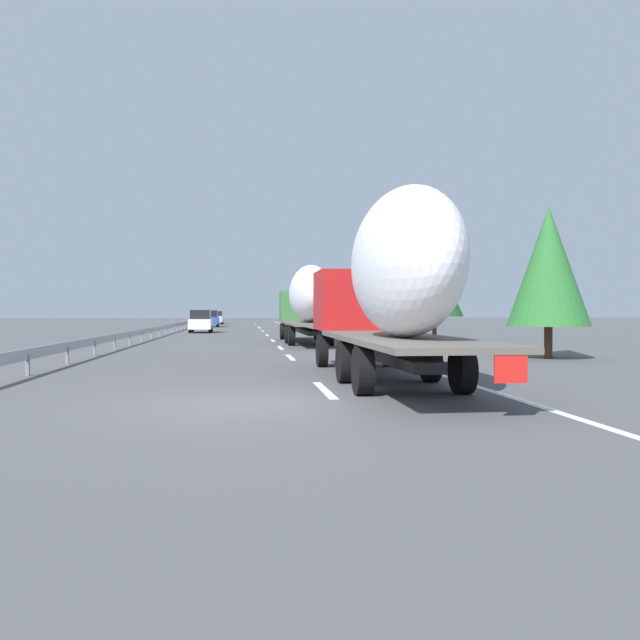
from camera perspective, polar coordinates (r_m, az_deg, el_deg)
ground_plane at (r=52.55m, az=-6.82°, el=-1.21°), size 260.00×260.00×0.00m
lane_stripe_0 at (r=14.75m, az=0.40°, el=-6.20°), size 3.20×0.20×0.01m
lane_stripe_1 at (r=25.15m, az=-2.64°, el=-3.32°), size 3.20×0.20×0.01m
lane_stripe_2 at (r=31.82m, az=-3.53°, el=-2.47°), size 3.20×0.20×0.01m
lane_stripe_3 at (r=39.81m, az=-4.21°, el=-1.82°), size 3.20×0.20×0.01m
lane_stripe_4 at (r=48.96m, az=-4.71°, el=-1.34°), size 3.20×0.20×0.01m
lane_stripe_5 at (r=59.63m, az=-5.10°, el=-0.97°), size 3.20×0.20×0.01m
lane_stripe_6 at (r=74.86m, az=-5.46°, el=-0.62°), size 3.20×0.20×0.01m
lane_stripe_7 at (r=70.57m, az=-5.37°, el=-0.70°), size 3.20×0.20×0.01m
lane_stripe_8 at (r=93.23m, az=-5.74°, el=-0.35°), size 3.20×0.20×0.01m
lane_stripe_9 at (r=102.06m, az=-5.84°, el=-0.26°), size 3.20×0.20×0.01m
edge_line_right at (r=57.81m, az=-1.37°, el=-1.02°), size 110.00×0.20×0.01m
truck_lead at (r=36.17m, az=-1.08°, el=1.83°), size 14.27×2.55×4.30m
truck_trailing at (r=16.09m, az=6.27°, el=3.42°), size 13.13×2.55×4.58m
car_silver_hatch at (r=92.51m, az=-9.14°, el=0.21°), size 4.37×1.82×1.85m
car_blue_sedan at (r=76.20m, az=-9.63°, el=0.12°), size 4.52×1.80×1.94m
car_white_van at (r=55.66m, az=-10.49°, el=-0.11°), size 4.57×1.85×1.93m
road_sign at (r=54.32m, az=0.26°, el=1.08°), size 0.10×0.90×3.03m
tree_0 at (r=85.69m, az=0.56°, el=2.09°), size 3.56×3.56×5.92m
tree_1 at (r=69.17m, az=1.35°, el=2.43°), size 3.09×3.09×6.12m
tree_2 at (r=92.36m, az=1.29°, el=2.51°), size 3.96×3.96×7.31m
tree_3 at (r=25.93m, az=19.57°, el=4.49°), size 3.07×3.07×5.77m
tree_4 at (r=83.39m, az=-0.24°, el=2.38°), size 2.94×2.94×6.68m
tree_5 at (r=40.14m, az=10.10°, el=3.14°), size 3.49×3.49×5.46m
guardrail_median at (r=55.85m, az=-12.99°, el=-0.51°), size 94.00×0.10×0.76m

